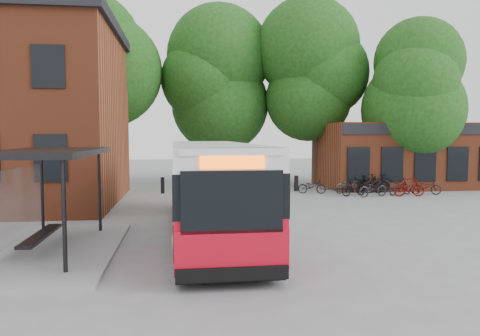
{
  "coord_description": "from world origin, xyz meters",
  "views": [
    {
      "loc": [
        -0.95,
        -14.3,
        3.25
      ],
      "look_at": [
        1.3,
        3.43,
        2.0
      ],
      "focal_mm": 35.0,
      "sensor_mm": 36.0,
      "label": 1
    }
  ],
  "objects": [
    {
      "name": "tree_2",
      "position": [
        8.0,
        16.0,
        5.5
      ],
      "size": [
        7.92,
        7.92,
        11.0
      ],
      "primitive_type": null,
      "color": "#154111",
      "rests_on": "ground"
    },
    {
      "name": "bicycle_6",
      "position": [
        10.9,
        9.73,
        0.45
      ],
      "size": [
        1.82,
        1.25,
        0.91
      ],
      "primitive_type": "imported",
      "rotation": [
        0.0,
        0.0,
        1.99
      ],
      "color": "black",
      "rests_on": "ground"
    },
    {
      "name": "bicycle_0",
      "position": [
        6.31,
        10.97,
        0.41
      ],
      "size": [
        1.63,
        0.91,
        0.81
      ],
      "primitive_type": "imported",
      "rotation": [
        0.0,
        0.0,
        1.32
      ],
      "color": "black",
      "rests_on": "ground"
    },
    {
      "name": "bike_rail",
      "position": [
        9.28,
        10.0,
        0.19
      ],
      "size": [
        5.2,
        0.1,
        0.38
      ],
      "primitive_type": null,
      "color": "black",
      "rests_on": "ground"
    },
    {
      "name": "tree_1",
      "position": [
        1.0,
        17.0,
        5.2
      ],
      "size": [
        7.92,
        7.92,
        10.4
      ],
      "primitive_type": null,
      "color": "#154111",
      "rests_on": "ground"
    },
    {
      "name": "bus_shelter",
      "position": [
        -4.5,
        -1.0,
        1.45
      ],
      "size": [
        3.6,
        7.0,
        2.9
      ],
      "primitive_type": null,
      "color": "black",
      "rests_on": "ground"
    },
    {
      "name": "tree_0",
      "position": [
        -6.0,
        16.0,
        5.5
      ],
      "size": [
        7.92,
        7.92,
        11.0
      ],
      "primitive_type": null,
      "color": "#154111",
      "rests_on": "ground"
    },
    {
      "name": "shop_row",
      "position": [
        15.0,
        14.0,
        2.0
      ],
      "size": [
        14.0,
        6.2,
        4.0
      ],
      "primitive_type": null,
      "color": "brown",
      "rests_on": "ground"
    },
    {
      "name": "tree_3",
      "position": [
        13.0,
        12.0,
        4.64
      ],
      "size": [
        7.04,
        7.04,
        9.28
      ],
      "primitive_type": null,
      "color": "#154111",
      "rests_on": "ground"
    },
    {
      "name": "ground",
      "position": [
        0.0,
        0.0,
        0.0
      ],
      "size": [
        100.0,
        100.0,
        0.0
      ],
      "primitive_type": "plane",
      "color": "slate"
    },
    {
      "name": "bicycle_4",
      "position": [
        9.11,
        9.17,
        0.46
      ],
      "size": [
        1.87,
        1.09,
        0.93
      ],
      "primitive_type": "imported",
      "rotation": [
        0.0,
        0.0,
        1.86
      ],
      "color": "#232329",
      "rests_on": "ground"
    },
    {
      "name": "bicycle_5",
      "position": [
        10.01,
        10.77,
        0.54
      ],
      "size": [
        1.87,
        0.89,
        1.08
      ],
      "primitive_type": "imported",
      "rotation": [
        0.0,
        0.0,
        1.79
      ],
      "color": "black",
      "rests_on": "ground"
    },
    {
      "name": "bicycle_2",
      "position": [
        8.31,
        10.83,
        0.46
      ],
      "size": [
        1.86,
        1.3,
        0.93
      ],
      "primitive_type": "imported",
      "rotation": [
        0.0,
        0.0,
        2.0
      ],
      "color": "#2A2C32",
      "rests_on": "ground"
    },
    {
      "name": "bicycle_7",
      "position": [
        11.09,
        9.08,
        0.51
      ],
      "size": [
        1.71,
        0.56,
        1.01
      ],
      "primitive_type": "imported",
      "rotation": [
        0.0,
        0.0,
        1.52
      ],
      "color": "#560905",
      "rests_on": "ground"
    },
    {
      "name": "bicycle_3",
      "position": [
        9.56,
        10.8,
        0.5
      ],
      "size": [
        1.72,
        0.93,
        1.0
      ],
      "primitive_type": "imported",
      "rotation": [
        0.0,
        0.0,
        1.27
      ],
      "color": "black",
      "rests_on": "ground"
    },
    {
      "name": "bicycle_1",
      "position": [
        8.24,
        9.64,
        0.48
      ],
      "size": [
        1.65,
        0.93,
        0.95
      ],
      "primitive_type": "imported",
      "rotation": [
        0.0,
        0.0,
        1.89
      ],
      "color": "black",
      "rests_on": "ground"
    },
    {
      "name": "city_bus",
      "position": [
        0.01,
        0.98,
        1.5
      ],
      "size": [
        2.67,
        11.8,
        2.99
      ],
      "primitive_type": null,
      "rotation": [
        0.0,
        0.0,
        0.01
      ],
      "color": "red",
      "rests_on": "ground"
    },
    {
      "name": "bicycle_extra_0",
      "position": [
        12.41,
        9.79,
        0.42
      ],
      "size": [
        1.7,
        1.12,
        0.84
      ],
      "primitive_type": "imported",
      "rotation": [
        0.0,
        0.0,
        1.19
      ],
      "color": "black",
      "rests_on": "ground"
    }
  ]
}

